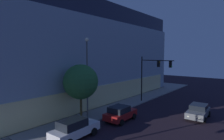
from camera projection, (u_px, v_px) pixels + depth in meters
name	position (u px, v px, depth m)	size (l,w,h in m)	color
modern_building	(58.00, 54.00, 36.29)	(38.34, 27.13, 15.15)	#4C4C51
traffic_light_far_corner	(152.00, 71.00, 28.20)	(0.73, 5.38, 6.98)	black
street_lamp_sidewalk	(87.00, 69.00, 21.06)	(0.44, 0.44, 9.13)	#575757
sidewalk_tree	(81.00, 82.00, 20.75)	(3.85, 3.85, 6.21)	#50421E
car_white	(74.00, 129.00, 16.59)	(4.70, 2.09, 1.80)	silver
car_red	(120.00, 113.00, 21.19)	(4.12, 2.29, 1.67)	maroon
car_grey	(198.00, 111.00, 22.09)	(4.41, 2.31, 1.56)	slate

